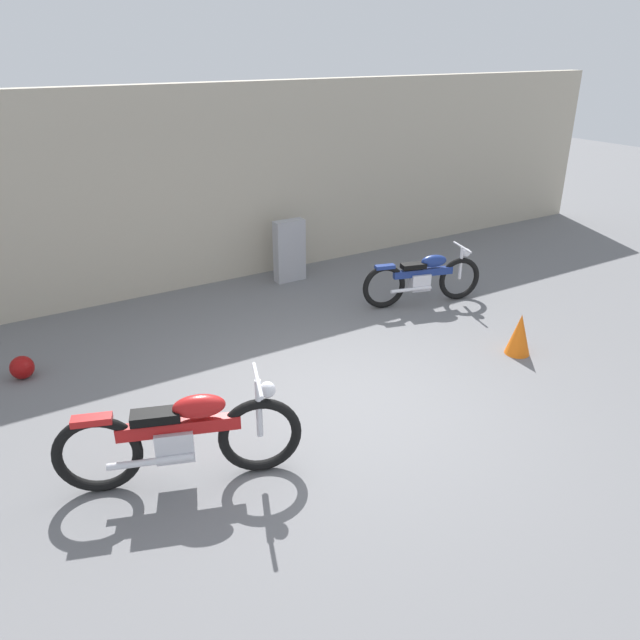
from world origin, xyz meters
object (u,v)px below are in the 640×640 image
stone_marker (289,251)px  motorcycle_red (182,436)px  traffic_cone (519,334)px  motorcycle_blue (424,278)px  helmet (22,367)px

stone_marker → motorcycle_red: 5.29m
traffic_cone → motorcycle_red: bearing=-177.9°
traffic_cone → motorcycle_blue: motorcycle_blue is taller
helmet → traffic_cone: bearing=-25.6°
stone_marker → motorcycle_blue: 2.33m
stone_marker → motorcycle_blue: stone_marker is taller
stone_marker → motorcycle_red: bearing=-129.4°
traffic_cone → motorcycle_red: 4.57m
stone_marker → motorcycle_blue: bearing=-57.5°
stone_marker → motorcycle_red: size_ratio=0.49×
helmet → motorcycle_blue: motorcycle_blue is taller
motorcycle_red → motorcycle_blue: motorcycle_red is taller
helmet → motorcycle_red: (1.00, -2.83, 0.34)m
motorcycle_red → motorcycle_blue: bearing=44.5°
helmet → traffic_cone: 6.17m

